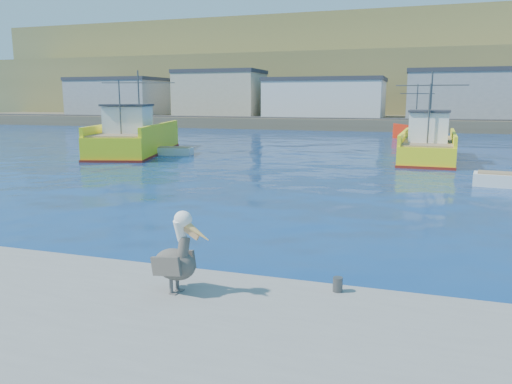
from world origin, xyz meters
TOP-DOWN VIEW (x-y plane):
  - ground at (0.00, 0.00)m, footprint 260.00×260.00m
  - dock_bollards at (0.60, -3.40)m, footprint 36.20×0.20m
  - far_shore at (0.00, 109.20)m, footprint 200.00×81.00m
  - trawler_yellow_a at (-17.62, 22.75)m, footprint 7.95×14.12m
  - trawler_yellow_b at (5.08, 24.91)m, footprint 5.05×10.76m
  - boat_orange at (4.47, 43.34)m, footprint 5.56×7.87m
  - skiff_left at (-14.32, 22.44)m, footprint 3.70×1.78m
  - pelican at (-0.07, -4.44)m, footprint 1.39×0.70m

SIDE VIEW (x-z plane):
  - ground at x=0.00m, z-range 0.00..0.00m
  - skiff_left at x=-14.32m, z-range -0.14..0.63m
  - dock_bollards at x=0.60m, z-range 0.50..0.80m
  - boat_orange at x=4.47m, z-range -1.99..3.97m
  - trawler_yellow_b at x=5.08m, z-range -2.21..4.22m
  - trawler_yellow_a at x=-17.62m, z-range -2.24..4.55m
  - pelican at x=-0.07m, z-range 0.38..2.09m
  - far_shore at x=0.00m, z-range -3.02..20.98m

